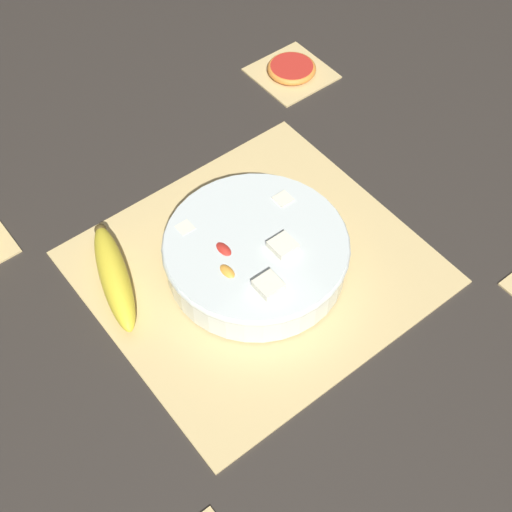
% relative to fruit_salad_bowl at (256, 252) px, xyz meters
% --- Properties ---
extents(ground_plane, '(6.00, 6.00, 0.00)m').
position_rel_fruit_salad_bowl_xyz_m(ground_plane, '(0.00, 0.00, -0.04)').
color(ground_plane, '#2D2823').
extents(bamboo_mat_center, '(0.40, 0.43, 0.01)m').
position_rel_fruit_salad_bowl_xyz_m(bamboo_mat_center, '(0.00, 0.00, -0.03)').
color(bamboo_mat_center, '#D6B775').
rests_on(bamboo_mat_center, ground_plane).
extents(coaster_mat_near_right, '(0.12, 0.12, 0.01)m').
position_rel_fruit_salad_bowl_xyz_m(coaster_mat_near_right, '(0.29, -0.30, -0.03)').
color(coaster_mat_near_right, '#D6B775').
rests_on(coaster_mat_near_right, ground_plane).
extents(fruit_salad_bowl, '(0.25, 0.25, 0.07)m').
position_rel_fruit_salad_bowl_xyz_m(fruit_salad_bowl, '(0.00, 0.00, 0.00)').
color(fruit_salad_bowl, silver).
rests_on(fruit_salad_bowl, bamboo_mat_center).
extents(whole_banana, '(0.18, 0.09, 0.04)m').
position_rel_fruit_salad_bowl_xyz_m(whole_banana, '(0.09, 0.17, -0.01)').
color(whole_banana, yellow).
rests_on(whole_banana, bamboo_mat_center).
extents(grapefruit_slice, '(0.08, 0.08, 0.01)m').
position_rel_fruit_salad_bowl_xyz_m(grapefruit_slice, '(0.29, -0.30, -0.03)').
color(grapefruit_slice, red).
rests_on(grapefruit_slice, coaster_mat_near_right).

